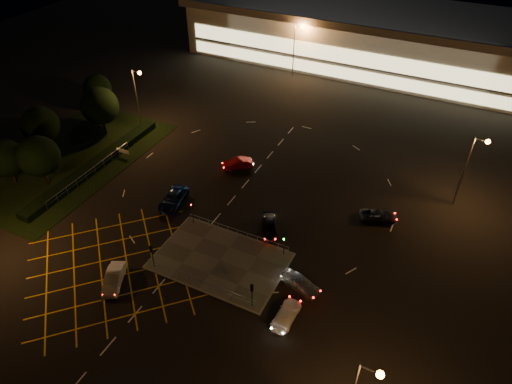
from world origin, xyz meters
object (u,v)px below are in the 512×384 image
at_px(signal_sw, 152,252).
at_px(car_approach_white, 286,314).
at_px(car_right_silver, 301,283).
at_px(car_queue_white, 114,278).
at_px(car_left_blue, 173,199).
at_px(car_east_grey, 378,216).
at_px(car_circ_red, 238,163).
at_px(signal_se, 252,291).
at_px(signal_nw, 192,209).
at_px(car_far_dkgrey, 270,227).
at_px(signal_ne, 284,240).

xyz_separation_m(signal_sw, car_approach_white, (15.67, 0.14, -1.72)).
bearing_deg(car_right_silver, car_queue_white, 131.13).
distance_m(signal_sw, car_right_silver, 16.18).
relative_size(car_left_blue, car_east_grey, 1.19).
bearing_deg(car_circ_red, car_queue_white, -42.44).
distance_m(signal_se, signal_nw, 14.41).
bearing_deg(signal_nw, car_circ_red, 93.49).
bearing_deg(car_circ_red, car_approach_white, -0.37).
distance_m(car_right_silver, car_circ_red, 23.27).
bearing_deg(car_left_blue, car_approach_white, -37.67).
bearing_deg(car_far_dkgrey, car_queue_white, -153.82).
relative_size(signal_nw, car_circ_red, 0.74).
bearing_deg(car_queue_white, car_approach_white, -13.46).
xyz_separation_m(car_left_blue, car_far_dkgrey, (13.31, 0.68, -0.09)).
height_order(signal_sw, car_approach_white, signal_sw).
relative_size(signal_se, car_far_dkgrey, 0.69).
xyz_separation_m(car_circ_red, car_approach_white, (16.47, -20.84, -0.06)).
bearing_deg(signal_nw, signal_se, -33.65).
relative_size(signal_nw, car_far_dkgrey, 0.69).
xyz_separation_m(car_left_blue, car_right_silver, (19.88, -5.82, 0.01)).
relative_size(car_queue_white, car_left_blue, 0.84).
bearing_deg(signal_sw, car_left_blue, -66.72).
bearing_deg(signal_ne, car_approach_white, -64.90).
distance_m(car_queue_white, car_circ_red, 24.75).
relative_size(signal_se, car_approach_white, 0.71).
distance_m(car_circ_red, car_east_grey, 21.00).
height_order(signal_se, car_right_silver, signal_se).
bearing_deg(car_queue_white, signal_nw, 52.84).
xyz_separation_m(signal_ne, car_queue_white, (-14.42, -11.70, -1.62)).
bearing_deg(signal_ne, car_far_dkgrey, 136.87).
distance_m(signal_ne, car_right_silver, 5.28).
relative_size(signal_ne, car_queue_white, 0.70).
bearing_deg(signal_nw, signal_ne, 0.00).
xyz_separation_m(signal_sw, car_left_blue, (-4.38, 10.19, -1.62)).
relative_size(car_circ_red, car_east_grey, 0.93).
bearing_deg(car_east_grey, car_far_dkgrey, 102.49).
bearing_deg(car_queue_white, car_circ_red, 60.75).
xyz_separation_m(car_queue_white, car_right_silver, (17.92, 8.08, 0.01)).
height_order(signal_se, car_circ_red, signal_se).
bearing_deg(car_queue_white, car_east_grey, 19.34).
bearing_deg(car_circ_red, car_right_silver, 5.76).
bearing_deg(car_circ_red, signal_se, -7.31).
bearing_deg(signal_se, car_approach_white, -177.77).
bearing_deg(signal_ne, car_right_silver, -45.94).
relative_size(signal_ne, car_right_silver, 0.71).
height_order(car_left_blue, car_approach_white, car_left_blue).
height_order(car_far_dkgrey, car_circ_red, car_circ_red).
height_order(car_right_silver, car_circ_red, car_right_silver).
bearing_deg(car_far_dkgrey, car_east_grey, 9.02).
bearing_deg(car_approach_white, car_queue_white, 13.37).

